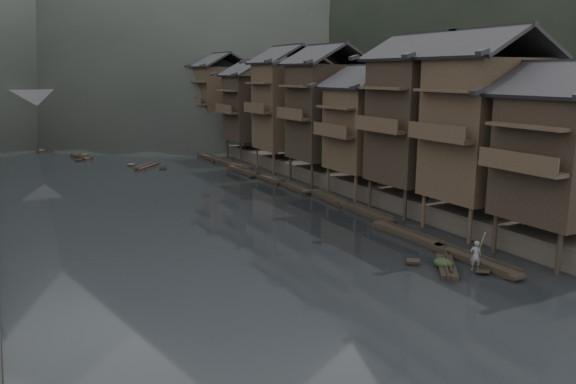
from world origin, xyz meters
TOP-DOWN VIEW (x-y plane):
  - water at (0.00, 0.00)m, footprint 300.00×300.00m
  - right_bank at (35.00, 40.00)m, footprint 40.00×200.00m
  - stilt_houses at (17.28, 19.56)m, footprint 9.00×67.60m
  - moored_sampans at (11.96, 20.85)m, footprint 3.05×61.12m
  - midriver_boats at (-3.55, 51.20)m, footprint 13.31×28.85m
  - stone_bridge at (-0.00, 72.00)m, footprint 40.00×6.00m
  - hero_sampan at (9.12, -6.69)m, footprint 3.42×4.11m
  - cargo_heap at (8.99, -6.52)m, footprint 1.01×1.32m
  - boatman at (10.10, -7.96)m, footprint 0.79×0.71m
  - bamboo_pole at (10.30, -7.96)m, footprint 1.47×2.16m

SIDE VIEW (x-z plane):
  - water at x=0.00m, z-range 0.00..0.00m
  - hero_sampan at x=9.12m, z-range -0.01..0.42m
  - moored_sampans at x=11.96m, z-range -0.03..0.44m
  - midriver_boats at x=-3.55m, z-range -0.02..0.43m
  - cargo_heap at x=8.99m, z-range 0.43..1.04m
  - right_bank at x=35.00m, z-range 0.00..1.80m
  - boatman at x=10.10m, z-range 0.43..2.24m
  - bamboo_pole at x=10.30m, z-range 2.24..5.37m
  - stone_bridge at x=0.00m, z-range 0.61..9.61m
  - stilt_houses at x=17.28m, z-range 1.36..16.49m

